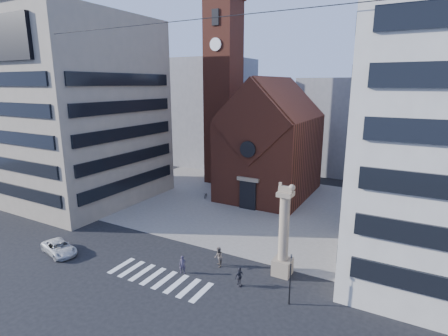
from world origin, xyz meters
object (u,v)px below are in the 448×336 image
(pedestrian_1, at_px, (219,257))
(pedestrian_2, at_px, (239,277))
(pedestrian_0, at_px, (183,265))
(lion_column, at_px, (284,239))
(scooter_0, at_px, (206,195))
(traffic_light, at_px, (290,278))
(white_car, at_px, (59,248))

(pedestrian_1, distance_m, pedestrian_2, 3.78)
(pedestrian_0, bearing_deg, pedestrian_2, -22.52)
(lion_column, distance_m, scooter_0, 23.48)
(pedestrian_1, xyz_separation_m, pedestrian_2, (3.20, -2.01, -0.10))
(lion_column, relative_size, traffic_light, 2.02)
(lion_column, distance_m, white_car, 22.71)
(scooter_0, bearing_deg, pedestrian_2, -70.99)
(traffic_light, relative_size, pedestrian_2, 2.46)
(scooter_0, bearing_deg, pedestrian_1, -74.44)
(white_car, xyz_separation_m, pedestrian_0, (13.25, 3.02, 0.20))
(white_car, distance_m, pedestrian_1, 16.54)
(traffic_light, height_order, white_car, traffic_light)
(lion_column, height_order, pedestrian_1, lion_column)
(pedestrian_0, xyz_separation_m, scooter_0, (-9.58, 19.43, -0.36))
(scooter_0, bearing_deg, lion_column, -60.39)
(traffic_light, distance_m, pedestrian_2, 4.82)
(pedestrian_0, xyz_separation_m, pedestrian_2, (5.48, 0.63, 0.03))
(lion_column, xyz_separation_m, pedestrian_0, (-8.08, -4.25, -2.61))
(lion_column, relative_size, white_car, 1.87)
(traffic_light, bearing_deg, lion_column, 116.46)
(scooter_0, bearing_deg, traffic_light, -64.01)
(traffic_light, bearing_deg, pedestrian_0, -178.58)
(pedestrian_1, height_order, pedestrian_2, pedestrian_1)
(pedestrian_1, bearing_deg, traffic_light, 35.88)
(pedestrian_2, bearing_deg, scooter_0, 52.67)
(pedestrian_1, xyz_separation_m, scooter_0, (-11.87, 16.79, -0.48))
(traffic_light, xyz_separation_m, scooter_0, (-19.65, 19.18, -1.80))
(white_car, bearing_deg, lion_column, -57.78)
(lion_column, height_order, traffic_light, lion_column)
(traffic_light, xyz_separation_m, pedestrian_2, (-4.59, 0.39, -1.41))
(lion_column, distance_m, traffic_light, 4.62)
(lion_column, height_order, white_car, lion_column)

